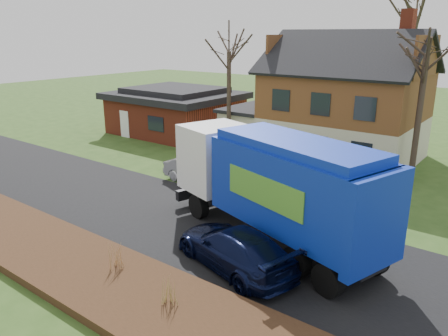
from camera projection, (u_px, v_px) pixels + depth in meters
The scene contains 12 objects.
ground at pixel (174, 218), 19.53m from camera, with size 120.00×120.00×0.00m, color #2B4818.
road at pixel (174, 217), 19.53m from camera, with size 80.00×7.00×0.02m, color black.
mulch_verge at pixel (71, 262), 15.45m from camera, with size 80.00×3.50×0.30m, color black.
main_house at pixel (338, 96), 28.08m from camera, with size 12.95×8.95×9.26m.
ranch_house at pixel (176, 111), 35.82m from camera, with size 9.80×8.20×3.70m.
garbage_truck at pixel (275, 182), 16.57m from camera, with size 10.46×5.57×4.33m.
silver_sedan at pixel (199, 171), 23.72m from camera, with size 1.49×4.27×1.41m, color #B2B5BB.
navy_wagon at pixel (235, 248), 15.19m from camera, with size 2.08×5.11×1.48m, color black.
tree_front_west at pixel (229, 35), 27.72m from camera, with size 3.17×3.17×9.42m.
tree_front_east at pixel (430, 30), 21.45m from camera, with size 3.56×3.56×9.88m.
grass_clump_mid at pixel (116, 254), 14.64m from camera, with size 0.36×0.29×1.00m.
grass_clump_east at pixel (169, 290), 12.71m from camera, with size 0.35×0.29×0.88m.
Camera 1 is at (12.64, -13.00, 7.91)m, focal length 35.00 mm.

